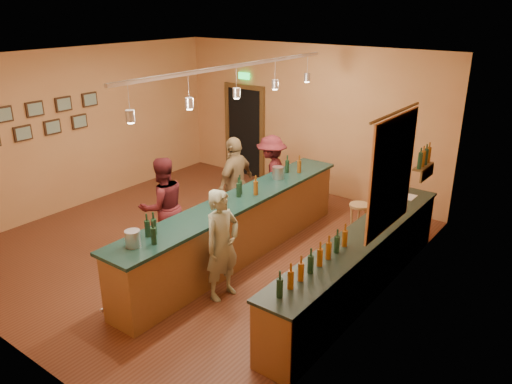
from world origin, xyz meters
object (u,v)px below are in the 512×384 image
Objects in this scene: back_counter at (359,264)px; bartender at (222,245)px; customer_c at (271,176)px; customer_a at (163,207)px; tasting_bar at (238,224)px; customer_b at (235,183)px; bar_stool at (359,212)px.

back_counter is 2.78× the size of bartender.
customer_c is at bearing 148.87° from back_counter.
customer_a is at bearing -35.75° from customer_c.
tasting_bar is 1.24m from customer_b.
back_counter is 1.71m from bar_stool.
tasting_bar reaches higher than back_counter.
bar_stool is at bearing 104.78° from customer_b.
back_counter reaches higher than bar_stool.
customer_c is (-2.72, 1.64, 0.32)m from back_counter.
customer_b is 1.09× the size of customer_c.
tasting_bar reaches higher than bar_stool.
back_counter is at bearing -45.55° from bartender.
customer_c is at bearing 163.90° from customer_b.
customer_b reaches higher than bar_stool.
bartender reaches higher than customer_c.
customer_b reaches higher than customer_c.
customer_b is at bearing 131.03° from tasting_bar.
customer_a reaches higher than bartender.
customer_b reaches higher than back_counter.
customer_a is 2.48m from customer_c.
bartender is 3.10m from customer_c.
customer_a is at bearing -17.57° from customer_b.
bar_stool is (1.33, 1.71, -0.03)m from tasting_bar.
bartender reaches higher than tasting_bar.
customer_b is at bearing -172.20° from customer_a.
back_counter is at bearing -63.56° from bar_stool.
bartender is at bearing -62.07° from tasting_bar.
bar_stool is at bearing -9.76° from bartender.
back_counter is 2.10m from tasting_bar.
bartender is 2.87m from bar_stool.
bar_stool is (-0.76, 1.53, 0.09)m from back_counter.
back_counter is 2.82× the size of customer_c.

